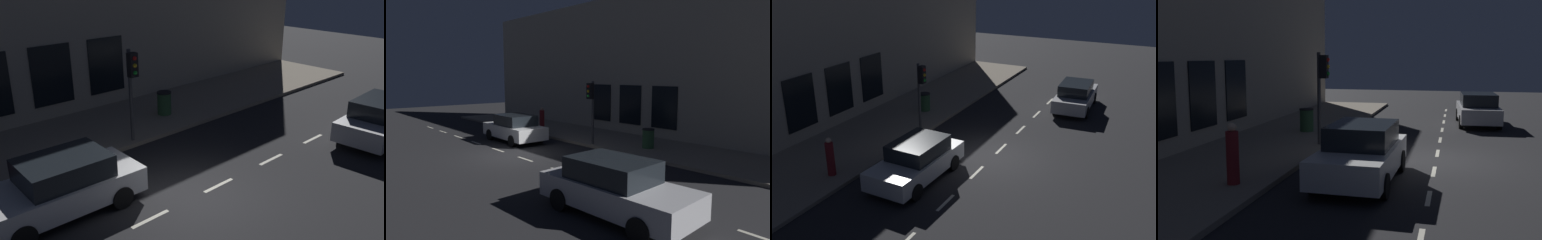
{
  "view_description": "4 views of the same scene",
  "coord_description": "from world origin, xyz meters",
  "views": [
    {
      "loc": [
        -7.66,
        7.27,
        6.38
      ],
      "look_at": [
        2.22,
        -1.98,
        1.25
      ],
      "focal_mm": 39.56,
      "sensor_mm": 36.0,
      "label": 1
    },
    {
      "loc": [
        -8.43,
        -14.4,
        3.83
      ],
      "look_at": [
        1.9,
        -2.53,
        1.81
      ],
      "focal_mm": 32.5,
      "sensor_mm": 36.0,
      "label": 2
    },
    {
      "loc": [
        -6.63,
        15.73,
        8.2
      ],
      "look_at": [
        1.42,
        -0.04,
        1.49
      ],
      "focal_mm": 40.17,
      "sensor_mm": 36.0,
      "label": 3
    },
    {
      "loc": [
        -0.55,
        14.84,
        3.4
      ],
      "look_at": [
        2.93,
        -0.0,
        1.23
      ],
      "focal_mm": 42.22,
      "sensor_mm": 36.0,
      "label": 4
    }
  ],
  "objects": [
    {
      "name": "lane_centre_line",
      "position": [
        0.0,
        -1.0,
        0.0
      ],
      "size": [
        0.12,
        27.2,
        0.01
      ],
      "color": "beige",
      "rests_on": "ground"
    },
    {
      "name": "parked_car_0",
      "position": [
        1.89,
        3.09,
        0.79
      ],
      "size": [
        2.06,
        4.41,
        1.58
      ],
      "rotation": [
        0.0,
        0.0,
        -0.03
      ],
      "color": "silver",
      "rests_on": "ground"
    },
    {
      "name": "trash_bin",
      "position": [
        5.71,
        -3.6,
        0.65
      ],
      "size": [
        0.62,
        0.62,
        0.99
      ],
      "color": "#2D5633",
      "rests_on": "sidewalk"
    },
    {
      "name": "ground_plane",
      "position": [
        0.0,
        0.0,
        0.0
      ],
      "size": [
        60.0,
        60.0,
        0.0
      ],
      "primitive_type": "plane",
      "color": "#232326"
    },
    {
      "name": "sidewalk",
      "position": [
        6.25,
        0.0,
        0.07
      ],
      "size": [
        4.5,
        32.0,
        0.15
      ],
      "color": "gray",
      "rests_on": "ground"
    },
    {
      "name": "pedestrian_0",
      "position": [
        4.91,
        4.62,
        0.89
      ],
      "size": [
        0.37,
        0.37,
        1.58
      ],
      "rotation": [
        0.0,
        0.0,
        1.73
      ],
      "color": "maroon",
      "rests_on": "sidewalk"
    },
    {
      "name": "building_facade",
      "position": [
        8.8,
        0.0,
        4.44
      ],
      "size": [
        0.65,
        32.0,
        8.9
      ],
      "color": "#B2A893",
      "rests_on": "ground"
    },
    {
      "name": "parked_car_1",
      "position": [
        -1.64,
        -8.16,
        0.79
      ],
      "size": [
        2.1,
        4.56,
        1.58
      ],
      "rotation": [
        0.0,
        0.0,
        3.19
      ],
      "color": "#B7B7BC",
      "rests_on": "ground"
    },
    {
      "name": "traffic_light",
      "position": [
        4.2,
        -0.95,
        2.51
      ],
      "size": [
        0.48,
        0.32,
        3.38
      ],
      "color": "#424244",
      "rests_on": "sidewalk"
    }
  ]
}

